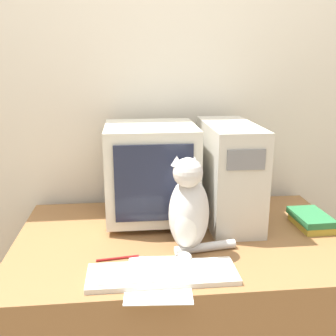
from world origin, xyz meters
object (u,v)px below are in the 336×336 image
Objects in this scene: keyboard at (162,274)px; cat at (188,211)px; crt_monitor at (151,172)px; computer_tower at (229,173)px; book_stack at (312,220)px; pen at (118,258)px.

cat is (0.11, 0.19, 0.15)m from keyboard.
crt_monitor is 0.86× the size of keyboard.
keyboard is at bearing -89.58° from crt_monitor.
book_stack is (0.34, -0.12, -0.19)m from computer_tower.
keyboard is at bearing -126.10° from computer_tower.
computer_tower is 0.41m from book_stack.
crt_monitor is 1.15× the size of cat.
computer_tower is 0.61m from keyboard.
keyboard is at bearing -153.58° from book_stack.
pen is (-0.26, -0.05, -0.15)m from cat.
crt_monitor is 0.45m from pen.
book_stack reaches higher than pen.
computer_tower is 0.36m from cat.
crt_monitor reaches higher than pen.
computer_tower reaches higher than keyboard.
crt_monitor reaches higher than cat.
keyboard is 1.35× the size of cat.
pen is at bearing -111.65° from crt_monitor.
crt_monitor is 0.34m from cat.
keyboard is 2.38× the size of book_stack.
book_stack is 1.36× the size of pen.
computer_tower is 0.96× the size of keyboard.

